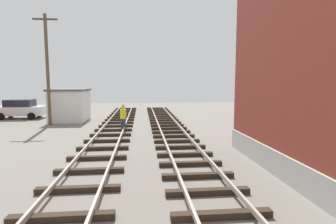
{
  "coord_description": "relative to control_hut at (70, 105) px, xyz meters",
  "views": [
    {
      "loc": [
        -1.16,
        -1.14,
        3.28
      ],
      "look_at": [
        0.17,
        12.08,
        1.8
      ],
      "focal_mm": 28.12,
      "sensor_mm": 36.0,
      "label": 1
    }
  ],
  "objects": [
    {
      "name": "control_hut",
      "position": [
        0.0,
        0.0,
        0.0
      ],
      "size": [
        3.0,
        3.8,
        2.76
      ],
      "color": "silver",
      "rests_on": "ground"
    },
    {
      "name": "parked_car_white",
      "position": [
        -4.94,
        1.85,
        -0.49
      ],
      "size": [
        4.2,
        2.04,
        1.76
      ],
      "color": "silver",
      "rests_on": "ground"
    },
    {
      "name": "utility_pole_far",
      "position": [
        -0.93,
        -2.38,
        3.01
      ],
      "size": [
        1.8,
        0.24,
        8.42
      ],
      "color": "brown",
      "rests_on": "ground"
    },
    {
      "name": "track_worker_foreground",
      "position": [
        4.93,
        -5.49,
        -0.46
      ],
      "size": [
        0.4,
        0.4,
        1.87
      ],
      "color": "#262D4C",
      "rests_on": "ground"
    }
  ]
}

